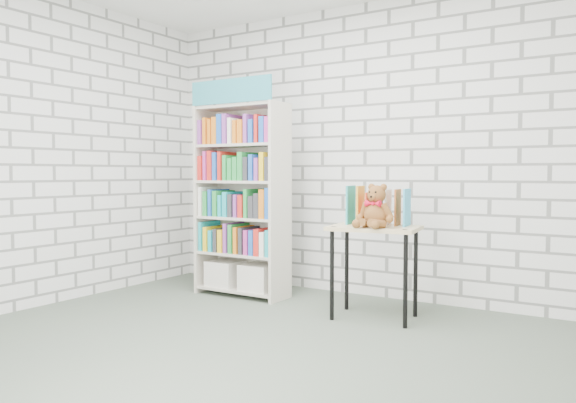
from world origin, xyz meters
The scene contains 6 objects.
ground centered at (0.00, 0.00, 0.00)m, with size 4.50×4.50×0.00m, color #4B5649.
room_shell centered at (0.00, 0.00, 1.78)m, with size 4.52×4.02×2.81m.
bookshelf centered at (-0.99, 1.36, 0.94)m, with size 0.92×0.36×2.06m.
display_table centered at (0.44, 1.23, 0.65)m, with size 0.76×0.58×0.76m.
table_books centered at (0.42, 1.35, 0.90)m, with size 0.51×0.28×0.29m.
teddy_bear centered at (0.49, 1.13, 0.89)m, with size 0.32×0.30×0.35m.
Camera 1 is at (2.25, -2.97, 1.19)m, focal length 35.00 mm.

